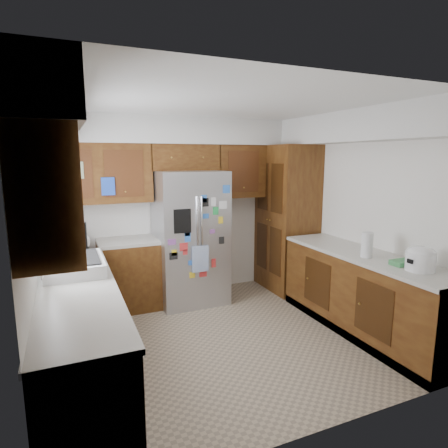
% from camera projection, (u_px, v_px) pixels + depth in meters
% --- Properties ---
extents(floor, '(3.60, 3.60, 0.00)m').
position_uv_depth(floor, '(225.00, 337.00, 4.16)').
color(floor, tan).
rests_on(floor, ground).
extents(room_shell, '(3.64, 3.24, 2.52)m').
position_uv_depth(room_shell, '(204.00, 171.00, 4.13)').
color(room_shell, white).
rests_on(room_shell, ground).
extents(left_counter_run, '(1.36, 3.20, 0.92)m').
position_uv_depth(left_counter_run, '(94.00, 321.00, 3.58)').
color(left_counter_run, '#43200C').
rests_on(left_counter_run, ground).
extents(right_counter_run, '(0.63, 2.25, 0.92)m').
position_uv_depth(right_counter_run, '(363.00, 296.00, 4.24)').
color(right_counter_run, '#43200C').
rests_on(right_counter_run, ground).
extents(pantry, '(0.60, 0.90, 2.15)m').
position_uv_depth(pantry, '(287.00, 218.00, 5.59)').
color(pantry, '#43200C').
rests_on(pantry, ground).
extents(fridge, '(0.90, 0.79, 1.80)m').
position_uv_depth(fridge, '(190.00, 237.00, 5.09)').
color(fridge, '#A2A2A7').
rests_on(fridge, ground).
extents(bridge_cabinet, '(0.96, 0.34, 0.35)m').
position_uv_depth(bridge_cabinet, '(184.00, 157.00, 5.11)').
color(bridge_cabinet, '#43200C').
rests_on(bridge_cabinet, fridge).
extents(fridge_top_items, '(0.57, 0.38, 0.26)m').
position_uv_depth(fridge_top_items, '(186.00, 135.00, 5.05)').
color(fridge_top_items, '#26409D').
rests_on(fridge_top_items, bridge_cabinet).
extents(sink_assembly, '(0.52, 0.70, 0.37)m').
position_uv_depth(sink_assembly, '(74.00, 265.00, 3.49)').
color(sink_assembly, white).
rests_on(sink_assembly, left_counter_run).
extents(left_counter_clutter, '(0.32, 0.95, 0.38)m').
position_uv_depth(left_counter_clutter, '(77.00, 242.00, 4.15)').
color(left_counter_clutter, black).
rests_on(left_counter_clutter, left_counter_run).
extents(rice_cooker, '(0.28, 0.26, 0.23)m').
position_uv_depth(rice_cooker, '(421.00, 258.00, 3.51)').
color(rice_cooker, white).
rests_on(rice_cooker, right_counter_run).
extents(paper_towel, '(0.12, 0.12, 0.27)m').
position_uv_depth(paper_towel, '(367.00, 245.00, 3.99)').
color(paper_towel, white).
rests_on(paper_towel, right_counter_run).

